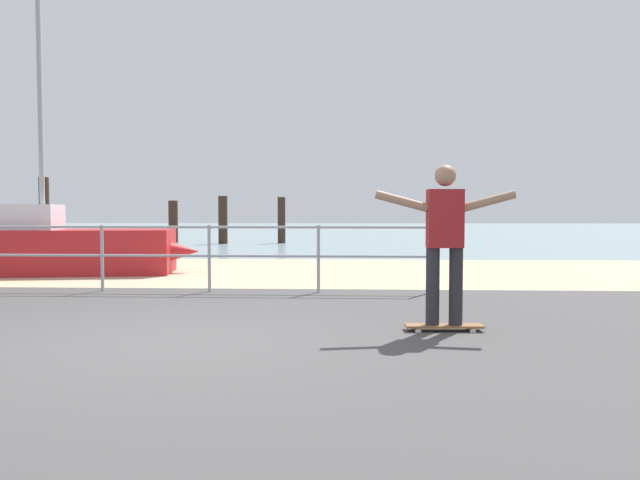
# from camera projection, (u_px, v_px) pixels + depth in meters

# --- Properties ---
(ground_plane) EXTENTS (24.00, 10.00, 0.04)m
(ground_plane) POSITION_uv_depth(u_px,v_px,m) (127.00, 374.00, 4.59)
(ground_plane) COLOR #474444
(ground_plane) RESTS_ON ground
(beach_strip) EXTENTS (24.00, 6.00, 0.04)m
(beach_strip) POSITION_uv_depth(u_px,v_px,m) (267.00, 271.00, 12.57)
(beach_strip) COLOR tan
(beach_strip) RESTS_ON ground
(sea_surface) EXTENTS (72.00, 50.00, 0.04)m
(sea_surface) POSITION_uv_depth(u_px,v_px,m) (323.00, 230.00, 40.51)
(sea_surface) COLOR #849EA3
(sea_surface) RESTS_ON ground
(railing_fence) EXTENTS (10.15, 0.05, 1.05)m
(railing_fence) POSITION_uv_depth(u_px,v_px,m) (102.00, 248.00, 9.25)
(railing_fence) COLOR #9EA0A5
(railing_fence) RESTS_ON ground
(sailboat) EXTENTS (5.06, 2.06, 5.58)m
(sailboat) POSITION_uv_depth(u_px,v_px,m) (67.00, 248.00, 11.89)
(sailboat) COLOR #B21E23
(sailboat) RESTS_ON ground
(skateboard) EXTENTS (0.81, 0.24, 0.08)m
(skateboard) POSITION_uv_depth(u_px,v_px,m) (444.00, 326.00, 6.18)
(skateboard) COLOR brown
(skateboard) RESTS_ON ground
(skateboarder) EXTENTS (1.45, 0.22, 1.65)m
(skateboarder) POSITION_uv_depth(u_px,v_px,m) (445.00, 235.00, 6.13)
(skateboarder) COLOR #26262B
(skateboarder) RESTS_ON skateboard
(groyne_post_0) EXTENTS (0.30, 0.30, 2.32)m
(groyne_post_0) POSITION_uv_depth(u_px,v_px,m) (44.00, 215.00, 18.31)
(groyne_post_0) COLOR #332319
(groyne_post_0) RESTS_ON ground
(groyne_post_1) EXTENTS (0.38, 0.38, 1.72)m
(groyne_post_1) POSITION_uv_depth(u_px,v_px,m) (173.00, 222.00, 24.20)
(groyne_post_1) COLOR #332319
(groyne_post_1) RESTS_ON ground
(groyne_post_2) EXTENTS (0.35, 0.35, 1.87)m
(groyne_post_2) POSITION_uv_depth(u_px,v_px,m) (223.00, 220.00, 23.18)
(groyne_post_2) COLOR #332319
(groyne_post_2) RESTS_ON ground
(groyne_post_3) EXTENTS (0.31, 0.31, 1.84)m
(groyne_post_3) POSITION_uv_depth(u_px,v_px,m) (282.00, 220.00, 23.61)
(groyne_post_3) COLOR #332319
(groyne_post_3) RESTS_ON ground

